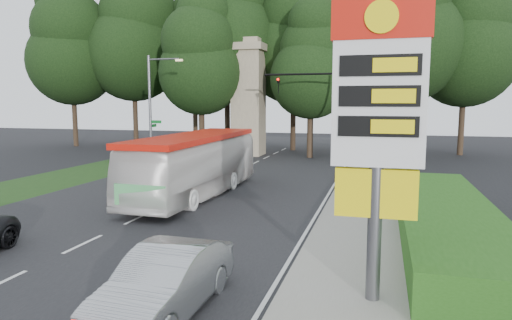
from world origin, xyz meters
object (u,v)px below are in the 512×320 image
(traffic_signal_mast, at_px, (330,102))
(sedan_silver, at_px, (165,282))
(streetlight_signs, at_px, (153,105))
(transit_bus, at_px, (196,166))
(monument, at_px, (249,97))
(gas_station_pylon, at_px, (378,110))

(traffic_signal_mast, distance_m, sedan_silver, 24.10)
(streetlight_signs, bearing_deg, traffic_signal_mast, 8.92)
(traffic_signal_mast, xyz_separation_m, streetlight_signs, (-12.67, -1.99, -0.23))
(traffic_signal_mast, distance_m, transit_bus, 13.25)
(streetlight_signs, bearing_deg, sedan_silver, -61.45)
(transit_bus, bearing_deg, sedan_silver, -68.42)
(traffic_signal_mast, height_order, transit_bus, traffic_signal_mast)
(monument, relative_size, transit_bus, 0.92)
(monument, height_order, sedan_silver, monument)
(gas_station_pylon, relative_size, streetlight_signs, 0.86)
(monument, bearing_deg, transit_bus, -82.00)
(traffic_signal_mast, height_order, monument, monument)
(gas_station_pylon, height_order, traffic_signal_mast, traffic_signal_mast)
(streetlight_signs, bearing_deg, gas_station_pylon, -51.04)
(gas_station_pylon, height_order, sedan_silver, gas_station_pylon)
(gas_station_pylon, distance_m, monument, 30.17)
(monument, bearing_deg, sedan_silver, -77.03)
(streetlight_signs, xyz_separation_m, monument, (4.99, 7.99, 0.67))
(traffic_signal_mast, bearing_deg, streetlight_signs, -171.08)
(traffic_signal_mast, relative_size, transit_bus, 0.66)
(traffic_signal_mast, bearing_deg, transit_bus, -113.73)
(traffic_signal_mast, distance_m, streetlight_signs, 12.83)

